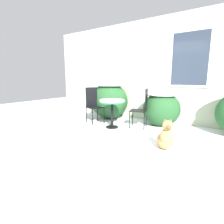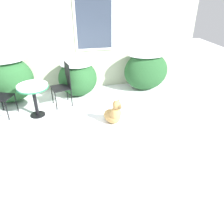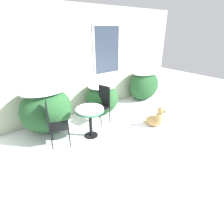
# 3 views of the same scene
# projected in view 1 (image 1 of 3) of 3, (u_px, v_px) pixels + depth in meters

# --- Properties ---
(ground_plane) EXTENTS (16.00, 16.00, 0.00)m
(ground_plane) POSITION_uv_depth(u_px,v_px,m) (116.00, 139.00, 3.94)
(ground_plane) COLOR white
(house_wall) EXTENTS (8.00, 0.10, 3.13)m
(house_wall) POSITION_uv_depth(u_px,v_px,m) (155.00, 71.00, 5.42)
(house_wall) COLOR #B2BC9E
(house_wall) RESTS_ON ground_plane
(shrub_left) EXTENTS (1.32, 1.03, 1.19)m
(shrub_left) POSITION_uv_depth(u_px,v_px,m) (109.00, 100.00, 5.89)
(shrub_left) COLOR #235128
(shrub_left) RESTS_ON ground_plane
(shrub_middle) EXTENTS (1.05, 0.96, 0.96)m
(shrub_middle) POSITION_uv_depth(u_px,v_px,m) (161.00, 108.00, 4.97)
(shrub_middle) COLOR #235128
(shrub_middle) RESTS_ON ground_plane
(patio_table) EXTENTS (0.70, 0.70, 0.78)m
(patio_table) POSITION_uv_depth(u_px,v_px,m) (112.00, 104.00, 4.73)
(patio_table) COLOR black
(patio_table) RESTS_ON ground_plane
(patio_chair_near_table) EXTENTS (0.53, 0.53, 1.07)m
(patio_chair_near_table) POSITION_uv_depth(u_px,v_px,m) (142.00, 107.00, 4.75)
(patio_chair_near_table) COLOR black
(patio_chair_near_table) RESTS_ON ground_plane
(patio_chair_far_side) EXTENTS (0.56, 0.56, 1.07)m
(patio_chair_far_side) POSITION_uv_depth(u_px,v_px,m) (93.00, 104.00, 5.37)
(patio_chair_far_side) COLOR black
(patio_chair_far_side) RESTS_ON ground_plane
(dog) EXTENTS (0.48, 0.59, 0.62)m
(dog) POSITION_uv_depth(u_px,v_px,m) (165.00, 138.00, 3.32)
(dog) COLOR tan
(dog) RESTS_ON ground_plane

